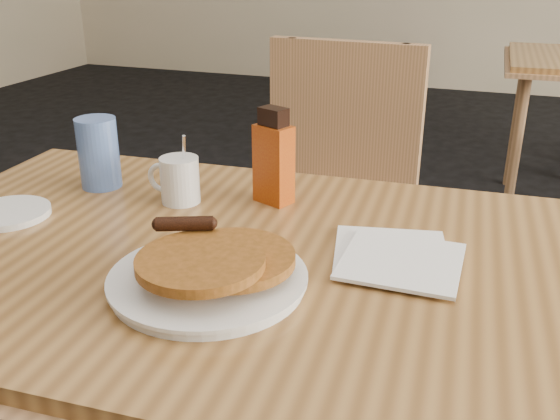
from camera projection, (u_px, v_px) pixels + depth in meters
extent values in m
cube|color=olive|center=(217.00, 259.00, 1.02)|extent=(1.22, 0.85, 0.04)
cube|color=#AF7E52|center=(218.00, 267.00, 1.03)|extent=(1.26, 0.89, 0.02)
cylinder|color=#AF7E52|center=(514.00, 393.00, 1.28)|extent=(0.04, 0.04, 0.71)
cylinder|color=#AF7E52|center=(515.00, 154.00, 2.76)|extent=(0.04, 0.04, 0.71)
cube|color=#AF7E52|center=(322.00, 239.00, 1.69)|extent=(0.46, 0.46, 0.04)
cube|color=#AF7E52|center=(344.00, 128.00, 1.76)|extent=(0.44, 0.06, 0.48)
cylinder|color=#AF7E52|center=(238.00, 338.00, 1.69)|extent=(0.04, 0.04, 0.45)
cylinder|color=#AF7E52|center=(392.00, 297.00, 1.89)|extent=(0.04, 0.04, 0.45)
cylinder|color=white|center=(208.00, 280.00, 0.90)|extent=(0.28, 0.28, 0.02)
cylinder|color=white|center=(208.00, 276.00, 0.90)|extent=(0.29, 0.29, 0.01)
cylinder|color=#94501F|center=(197.00, 263.00, 0.92)|extent=(0.18, 0.18, 0.01)
cylinder|color=#94501F|center=(232.00, 258.00, 0.90)|extent=(0.18, 0.18, 0.01)
cylinder|color=#94501F|center=(200.00, 262.00, 0.86)|extent=(0.18, 0.18, 0.01)
cylinder|color=black|center=(185.00, 224.00, 0.93)|extent=(0.09, 0.05, 0.02)
cylinder|color=white|center=(180.00, 180.00, 1.19)|extent=(0.07, 0.07, 0.09)
torus|color=white|center=(162.00, 178.00, 1.20)|extent=(0.06, 0.01, 0.06)
cylinder|color=black|center=(179.00, 162.00, 1.17)|extent=(0.07, 0.07, 0.01)
cylinder|color=silver|center=(184.00, 165.00, 1.17)|extent=(0.03, 0.04, 0.13)
cube|color=maroon|center=(274.00, 164.00, 1.18)|extent=(0.08, 0.07, 0.15)
cube|color=black|center=(273.00, 117.00, 1.14)|extent=(0.06, 0.05, 0.03)
cube|color=white|center=(391.00, 253.00, 1.00)|extent=(0.21, 0.21, 0.01)
cube|color=white|center=(402.00, 261.00, 0.96)|extent=(0.18, 0.18, 0.01)
cylinder|color=#5072BD|center=(99.00, 153.00, 1.25)|extent=(0.10, 0.10, 0.14)
cylinder|color=white|center=(8.00, 213.00, 1.14)|extent=(0.17, 0.17, 0.01)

